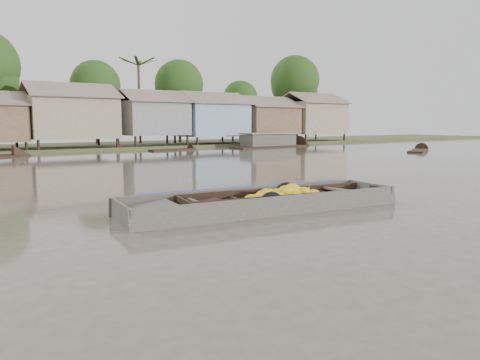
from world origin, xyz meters
TOP-DOWN VIEW (x-y plane):
  - ground at (0.00, 0.00)m, footprint 120.00×120.00m
  - riverbank at (3.03, 31.86)m, footprint 120.00×12.47m
  - banana_boat at (0.55, 0.50)m, footprint 6.15×2.39m
  - viewer_boat at (-0.11, 0.49)m, footprint 7.78×2.79m
  - distant_boats at (12.99, 24.10)m, footprint 48.64×15.14m

SIDE VIEW (x-z plane):
  - ground at x=0.00m, z-range 0.00..0.00m
  - viewer_boat at x=-0.11m, z-range -0.24..0.37m
  - banana_boat at x=0.55m, z-range -0.24..0.59m
  - distant_boats at x=12.99m, z-range -0.46..0.92m
  - riverbank at x=3.03m, z-range -2.04..8.18m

